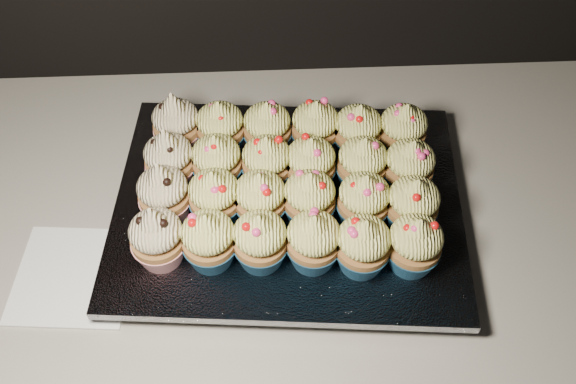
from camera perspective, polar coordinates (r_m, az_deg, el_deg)
The scene contains 29 objects.
cabinet at distance 1.26m, azimuth 10.74°, elevation -15.06°, with size 2.40×0.60×0.86m, color black.
worktop at distance 0.87m, azimuth 15.04°, elevation -3.04°, with size 2.44×0.64×0.04m, color beige.
napkin at distance 0.82m, azimuth -18.47°, elevation -7.09°, with size 0.14×0.14×0.00m, color white.
baking_tray at distance 0.82m, azimuth -0.00°, elevation -1.70°, with size 0.40×0.30×0.02m, color black.
foil_lining at distance 0.81m, azimuth -0.00°, elevation -0.97°, with size 0.43×0.34×0.01m, color silver.
cupcake_0 at distance 0.74m, azimuth -11.56°, elevation -3.95°, with size 0.06×0.06×0.10m.
cupcake_1 at distance 0.73m, azimuth -7.05°, elevation -4.24°, with size 0.06×0.06×0.08m.
cupcake_2 at distance 0.72m, azimuth -2.48°, elevation -4.33°, with size 0.06×0.06×0.08m.
cupcake_3 at distance 0.72m, azimuth 2.29°, elevation -4.36°, with size 0.06×0.06×0.08m.
cupcake_4 at distance 0.72m, azimuth 6.68°, elevation -4.73°, with size 0.06×0.06×0.08m.
cupcake_5 at distance 0.73m, azimuth 11.19°, elevation -4.58°, with size 0.06×0.06×0.08m.
cupcake_6 at distance 0.77m, azimuth -10.99°, elevation -0.13°, with size 0.06×0.06×0.10m.
cupcake_7 at distance 0.76m, azimuth -6.52°, elevation -0.47°, with size 0.06×0.06×0.08m.
cupcake_8 at distance 0.76m, azimuth -2.48°, elevation -0.63°, with size 0.06×0.06×0.08m.
cupcake_9 at distance 0.76m, azimuth 1.92°, elevation -0.60°, with size 0.06×0.06×0.08m.
cupcake_10 at distance 0.76m, azimuth 6.73°, elevation -0.80°, with size 0.06×0.06×0.08m.
cupcake_11 at distance 0.76m, azimuth 11.00°, elevation -1.14°, with size 0.06×0.06×0.08m.
cupcake_12 at distance 0.81m, azimuth -10.50°, elevation 2.85°, with size 0.06×0.06×0.10m.
cupcake_13 at distance 0.80m, azimuth -6.34°, elevation 2.69°, with size 0.06×0.06×0.08m.
cupcake_14 at distance 0.79m, azimuth -1.88°, elevation 2.60°, with size 0.06×0.06×0.08m.
cupcake_15 at distance 0.79m, azimuth 2.00°, elevation 2.47°, with size 0.06×0.06×0.08m.
cupcake_16 at distance 0.80m, azimuth 6.61°, elevation 2.47°, with size 0.06×0.06×0.08m.
cupcake_17 at distance 0.80m, azimuth 10.71°, elevation 2.21°, with size 0.06×0.06×0.08m.
cupcake_18 at distance 0.85m, azimuth -9.89°, elevation 5.97°, with size 0.06×0.06×0.10m.
cupcake_19 at distance 0.84m, azimuth -6.02°, elevation 5.67°, with size 0.06×0.06×0.08m.
cupcake_20 at distance 0.83m, azimuth -1.85°, elevation 5.64°, with size 0.06×0.06×0.08m.
cupcake_21 at distance 0.83m, azimuth 2.44°, elevation 5.74°, with size 0.06×0.06×0.08m.
cupcake_22 at distance 0.83m, azimuth 6.22°, elevation 5.39°, with size 0.06×0.06×0.08m.
cupcake_23 at distance 0.84m, azimuth 10.15°, elevation 5.40°, with size 0.06×0.06×0.08m.
Camera 1 is at (-0.25, 1.22, 1.57)m, focal length 40.00 mm.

